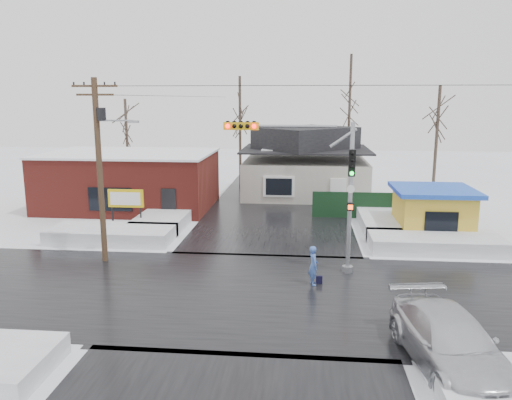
# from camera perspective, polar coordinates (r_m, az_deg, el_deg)

# --- Properties ---
(ground) EXTENTS (120.00, 120.00, 0.00)m
(ground) POSITION_cam_1_polar(r_m,az_deg,el_deg) (21.30, 0.10, -10.61)
(ground) COLOR white
(ground) RESTS_ON ground
(road_ns) EXTENTS (10.00, 120.00, 0.02)m
(road_ns) POSITION_cam_1_polar(r_m,az_deg,el_deg) (21.29, 0.10, -10.58)
(road_ns) COLOR black
(road_ns) RESTS_ON ground
(road_ew) EXTENTS (120.00, 10.00, 0.02)m
(road_ew) POSITION_cam_1_polar(r_m,az_deg,el_deg) (21.29, 0.10, -10.58)
(road_ew) COLOR black
(road_ew) RESTS_ON ground
(snowbank_nw) EXTENTS (7.00, 3.00, 0.80)m
(snowbank_nw) POSITION_cam_1_polar(r_m,az_deg,el_deg) (29.76, -16.14, -3.78)
(snowbank_nw) COLOR white
(snowbank_nw) RESTS_ON ground
(snowbank_ne) EXTENTS (7.00, 3.00, 0.80)m
(snowbank_ne) POSITION_cam_1_polar(r_m,az_deg,el_deg) (28.62, 19.81, -4.62)
(snowbank_ne) COLOR white
(snowbank_ne) RESTS_ON ground
(snowbank_nside_w) EXTENTS (3.00, 8.00, 0.80)m
(snowbank_nside_w) POSITION_cam_1_polar(r_m,az_deg,el_deg) (33.73, -9.88, -1.71)
(snowbank_nside_w) COLOR white
(snowbank_nside_w) RESTS_ON ground
(snowbank_nside_e) EXTENTS (3.00, 8.00, 0.80)m
(snowbank_nside_e) POSITION_cam_1_polar(r_m,az_deg,el_deg) (32.95, 14.34, -2.21)
(snowbank_nside_e) COLOR white
(snowbank_nside_e) RESTS_ON ground
(traffic_signal) EXTENTS (6.05, 0.68, 7.00)m
(traffic_signal) POSITION_cam_1_polar(r_m,az_deg,el_deg) (22.88, 6.89, 2.68)
(traffic_signal) COLOR gray
(traffic_signal) RESTS_ON ground
(utility_pole) EXTENTS (3.15, 0.44, 9.00)m
(utility_pole) POSITION_cam_1_polar(r_m,az_deg,el_deg) (25.29, -17.35, 4.39)
(utility_pole) COLOR #382619
(utility_pole) RESTS_ON ground
(brick_building) EXTENTS (12.20, 8.20, 4.12)m
(brick_building) POSITION_cam_1_polar(r_m,az_deg,el_deg) (38.34, -14.17, 2.25)
(brick_building) COLOR maroon
(brick_building) RESTS_ON ground
(marquee_sign) EXTENTS (2.20, 0.21, 2.55)m
(marquee_sign) POSITION_cam_1_polar(r_m,az_deg,el_deg) (31.68, -14.65, 0.04)
(marquee_sign) COLOR black
(marquee_sign) RESTS_ON ground
(house) EXTENTS (10.40, 8.40, 5.76)m
(house) POSITION_cam_1_polar(r_m,az_deg,el_deg) (41.99, 5.67, 4.08)
(house) COLOR beige
(house) RESTS_ON ground
(kiosk) EXTENTS (4.60, 4.60, 2.88)m
(kiosk) POSITION_cam_1_polar(r_m,az_deg,el_deg) (31.30, 19.51, -1.24)
(kiosk) COLOR gold
(kiosk) RESTS_ON ground
(fence) EXTENTS (8.00, 0.12, 1.80)m
(fence) POSITION_cam_1_polar(r_m,az_deg,el_deg) (34.70, 13.07, -0.62)
(fence) COLOR black
(fence) RESTS_ON ground
(tree_far_left) EXTENTS (3.00, 3.00, 10.00)m
(tree_far_left) POSITION_cam_1_polar(r_m,az_deg,el_deg) (46.01, -1.85, 11.44)
(tree_far_left) COLOR #332821
(tree_far_left) RESTS_ON ground
(tree_far_mid) EXTENTS (3.00, 3.00, 12.00)m
(tree_far_mid) POSITION_cam_1_polar(r_m,az_deg,el_deg) (47.84, 10.75, 13.16)
(tree_far_mid) COLOR #332821
(tree_far_mid) RESTS_ON ground
(tree_far_right) EXTENTS (3.00, 3.00, 9.00)m
(tree_far_right) POSITION_cam_1_polar(r_m,az_deg,el_deg) (40.93, 20.14, 9.63)
(tree_far_right) COLOR #332821
(tree_far_right) RESTS_ON ground
(tree_far_west) EXTENTS (3.00, 3.00, 8.00)m
(tree_far_west) POSITION_cam_1_polar(r_m,az_deg,el_deg) (46.46, -14.65, 9.12)
(tree_far_west) COLOR #332821
(tree_far_west) RESTS_ON ground
(pedestrian) EXTENTS (0.55, 0.71, 1.74)m
(pedestrian) POSITION_cam_1_polar(r_m,az_deg,el_deg) (22.05, 6.57, -7.48)
(pedestrian) COLOR #4164B8
(pedestrian) RESTS_ON ground
(car) EXTENTS (3.23, 6.05, 1.67)m
(car) POSITION_cam_1_polar(r_m,az_deg,el_deg) (16.66, 21.28, -14.89)
(car) COLOR silver
(car) RESTS_ON ground
(shopping_bag) EXTENTS (0.28, 0.12, 0.35)m
(shopping_bag) POSITION_cam_1_polar(r_m,az_deg,el_deg) (22.40, 7.23, -9.08)
(shopping_bag) COLOR black
(shopping_bag) RESTS_ON ground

